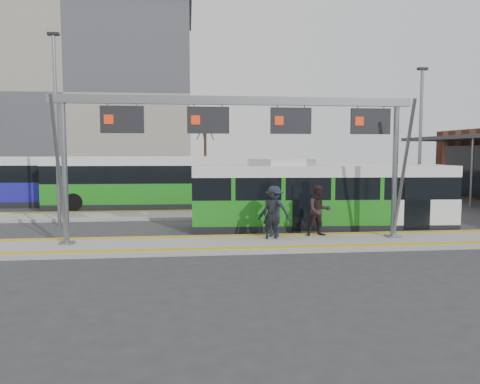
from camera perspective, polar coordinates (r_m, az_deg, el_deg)
The scene contains 17 objects.
ground at distance 17.00m, azimuth 1.33°, elevation -6.54°, with size 120.00×120.00×0.00m, color #2D2D30.
platform_main at distance 16.98m, azimuth 1.33°, elevation -6.29°, with size 22.00×3.00×0.15m, color gray.
platform_second at distance 24.80m, azimuth -10.37°, elevation -2.79°, with size 20.00×3.00×0.15m, color gray.
tactile_main at distance 16.97m, azimuth 1.33°, elevation -6.01°, with size 22.00×2.65×0.02m.
tactile_second at distance 25.92m, azimuth -10.19°, elevation -2.26°, with size 20.00×0.35×0.02m.
gantry at distance 16.89m, azimuth 0.06°, elevation 8.05°, with size 13.00×1.68×5.20m.
apartment_block at distance 54.13m, azimuth -19.17°, elevation 10.89°, with size 24.50×12.50×18.40m.
hero_bus at distance 20.63m, azimuth 9.89°, elevation -0.62°, with size 11.29×3.05×3.07m.
bg_bus_green at distance 28.42m, azimuth -10.58°, elevation 1.13°, with size 12.43×3.02×3.09m.
bg_bus_blue at distance 32.12m, azimuth -25.41°, elevation 1.15°, with size 11.76×2.70×3.06m.
passenger_a at distance 17.43m, azimuth 3.90°, elevation -2.74°, with size 0.66×0.43×1.82m, color black.
passenger_b at distance 18.18m, azimuth 9.60°, elevation -2.24°, with size 0.95×0.74×1.96m, color black.
passenger_c at distance 17.85m, azimuth 4.19°, elevation -2.36°, with size 1.25×0.72×1.94m, color #1A212F.
tree_left at distance 48.15m, azimuth -12.61°, elevation 9.10°, with size 1.40×1.40×9.16m.
tree_mid at distance 47.86m, azimuth -4.28°, elevation 8.24°, with size 1.40×1.40×8.06m.
lamp_west at distance 22.66m, azimuth -21.48°, elevation 7.56°, with size 0.50×0.25×8.60m.
lamp_east at distance 25.25m, azimuth 21.11°, elevation 6.04°, with size 0.50×0.25×7.53m.
Camera 1 is at (-2.20, -16.51, 3.40)m, focal length 35.00 mm.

